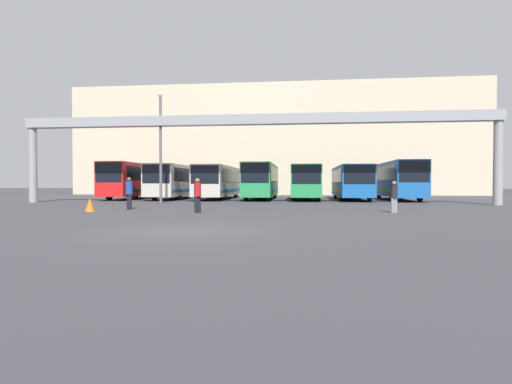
# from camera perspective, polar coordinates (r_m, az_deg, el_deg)

# --- Properties ---
(ground_plane) EXTENTS (200.00, 200.00, 0.00)m
(ground_plane) POSITION_cam_1_polar(r_m,az_deg,el_deg) (12.58, -10.29, -5.51)
(ground_plane) COLOR #38383D
(building_backdrop) EXTENTS (52.75, 12.00, 14.10)m
(building_backdrop) POSITION_cam_1_polar(r_m,az_deg,el_deg) (56.07, 2.72, 6.97)
(building_backdrop) COLOR beige
(building_backdrop) RESTS_ON ground
(overhead_gantry) EXTENTS (34.07, 0.80, 6.37)m
(overhead_gantry) POSITION_cam_1_polar(r_m,az_deg,el_deg) (28.87, -0.82, 9.18)
(overhead_gantry) COLOR gray
(overhead_gantry) RESTS_ON ground
(bus_slot_0) EXTENTS (2.49, 10.17, 3.30)m
(bus_slot_0) POSITION_cam_1_polar(r_m,az_deg,el_deg) (39.50, -17.01, 1.82)
(bus_slot_0) COLOR red
(bus_slot_0) RESTS_ON ground
(bus_slot_1) EXTENTS (2.54, 11.60, 3.12)m
(bus_slot_1) POSITION_cam_1_polar(r_m,az_deg,el_deg) (38.76, -11.11, 1.71)
(bus_slot_1) COLOR beige
(bus_slot_1) RESTS_ON ground
(bus_slot_2) EXTENTS (2.53, 11.28, 3.03)m
(bus_slot_2) POSITION_cam_1_polar(r_m,az_deg,el_deg) (37.58, -5.31, 1.67)
(bus_slot_2) COLOR beige
(bus_slot_2) RESTS_ON ground
(bus_slot_3) EXTENTS (2.44, 11.00, 3.18)m
(bus_slot_3) POSITION_cam_1_polar(r_m,az_deg,el_deg) (36.84, 0.80, 1.81)
(bus_slot_3) COLOR #268C4C
(bus_slot_3) RESTS_ON ground
(bus_slot_4) EXTENTS (2.46, 10.03, 3.00)m
(bus_slot_4) POSITION_cam_1_polar(r_m,az_deg,el_deg) (36.18, 7.10, 1.65)
(bus_slot_4) COLOR #268C4C
(bus_slot_4) RESTS_ON ground
(bus_slot_5) EXTENTS (2.61, 10.58, 2.97)m
(bus_slot_5) POSITION_cam_1_polar(r_m,az_deg,el_deg) (36.73, 13.40, 1.60)
(bus_slot_5) COLOR #1959A5
(bus_slot_5) RESTS_ON ground
(bus_slot_6) EXTENTS (2.47, 10.31, 3.30)m
(bus_slot_6) POSITION_cam_1_polar(r_m,az_deg,el_deg) (37.30, 19.59, 1.83)
(bus_slot_6) COLOR #1959A5
(bus_slot_6) RESTS_ON ground
(pedestrian_near_right) EXTENTS (0.38, 0.38, 1.81)m
(pedestrian_near_right) POSITION_cam_1_polar(r_m,az_deg,el_deg) (23.50, -17.67, -0.06)
(pedestrian_near_right) COLOR black
(pedestrian_near_right) RESTS_ON ground
(pedestrian_mid_right) EXTENTS (0.36, 0.36, 1.73)m
(pedestrian_mid_right) POSITION_cam_1_polar(r_m,az_deg,el_deg) (20.18, -8.35, -0.35)
(pedestrian_mid_right) COLOR black
(pedestrian_mid_right) RESTS_ON ground
(pedestrian_mid_left) EXTENTS (0.33, 0.33, 1.59)m
(pedestrian_mid_left) POSITION_cam_1_polar(r_m,az_deg,el_deg) (21.12, 19.13, -0.53)
(pedestrian_mid_left) COLOR gray
(pedestrian_mid_left) RESTS_ON ground
(traffic_cone) EXTENTS (0.49, 0.49, 0.70)m
(traffic_cone) POSITION_cam_1_polar(r_m,az_deg,el_deg) (22.44, -22.64, -1.72)
(traffic_cone) COLOR orange
(traffic_cone) RESTS_ON ground
(lamp_post) EXTENTS (0.36, 0.36, 8.14)m
(lamp_post) POSITION_cam_1_polar(r_m,az_deg,el_deg) (30.22, -13.47, 6.83)
(lamp_post) COLOR #595B60
(lamp_post) RESTS_ON ground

